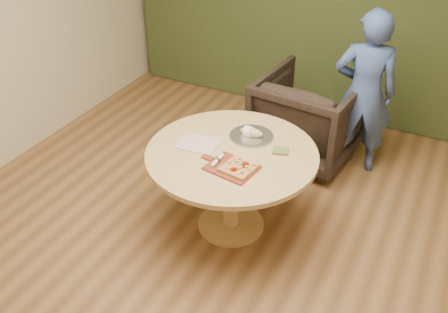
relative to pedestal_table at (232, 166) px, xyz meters
name	(u,v)px	position (x,y,z in m)	size (l,w,h in m)	color
room_shell	(202,111)	(0.07, -0.57, 0.79)	(5.04, 6.04, 2.84)	olive
pedestal_table	(232,166)	(0.00, 0.00, 0.00)	(1.34, 1.34, 0.75)	tan
pizza_paddle	(231,167)	(0.09, -0.20, 0.15)	(0.47, 0.33, 0.01)	maroon
flatbread_pizza	(239,168)	(0.16, -0.21, 0.17)	(0.25, 0.25, 0.04)	tan
cutlery_roll	(217,160)	(-0.02, -0.19, 0.17)	(0.03, 0.20, 0.03)	white
newspaper	(199,144)	(-0.28, -0.02, 0.15)	(0.30, 0.25, 0.01)	white
serving_tray	(251,136)	(0.05, 0.26, 0.15)	(0.36, 0.36, 0.02)	silver
bread_roll	(250,132)	(0.04, 0.26, 0.18)	(0.19, 0.09, 0.09)	#D4BC81
green_packet	(281,151)	(0.34, 0.16, 0.15)	(0.12, 0.10, 0.02)	#4C5928
armchair	(309,113)	(0.19, 1.35, -0.13)	(0.92, 0.87, 0.95)	black
person_standing	(364,94)	(0.69, 1.36, 0.18)	(0.58, 0.38, 1.59)	#39518D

